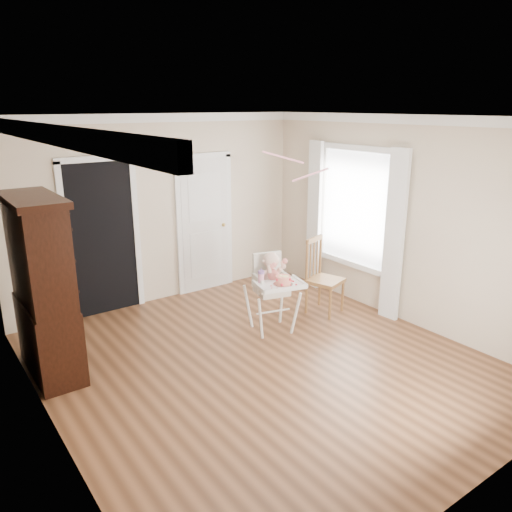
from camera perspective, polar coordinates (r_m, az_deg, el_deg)
floor at (r=5.81m, az=0.92°, el=-12.09°), size 5.00×5.00×0.00m
ceiling at (r=5.08m, az=1.06°, el=15.62°), size 5.00×5.00×0.00m
wall_back at (r=7.38m, az=-10.77°, el=5.18°), size 4.50×0.00×4.50m
wall_left at (r=4.39m, az=-23.31°, el=-4.03°), size 0.00×5.00×5.00m
wall_right at (r=6.83m, az=16.31°, el=3.86°), size 0.00×5.00×5.00m
crown_molding at (r=5.08m, az=1.06°, el=14.94°), size 4.50×5.00×0.12m
doorway at (r=7.10m, az=-17.17°, el=2.25°), size 1.06×0.05×2.22m
closet_door at (r=7.74m, az=-5.87°, el=3.48°), size 0.96×0.09×2.13m
window_right at (r=7.30m, az=11.00°, el=4.53°), size 0.13×1.84×2.30m
high_chair at (r=6.33m, az=1.84°, el=-3.23°), size 0.74×0.85×1.03m
baby at (r=6.30m, az=1.78°, el=-1.77°), size 0.30×0.27×0.49m
cake at (r=6.07m, az=3.12°, el=-2.79°), size 0.24×0.24×0.11m
sippy_cup at (r=6.12m, az=0.60°, el=-2.34°), size 0.08×0.08×0.19m
china_cabinet at (r=5.68m, az=-23.12°, el=-3.37°), size 0.52×1.16×1.95m
dining_chair at (r=7.02m, az=7.69°, el=-2.54°), size 0.54×0.54×1.06m
streamer at (r=5.91m, az=3.12°, el=11.20°), size 0.40×0.33×0.15m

